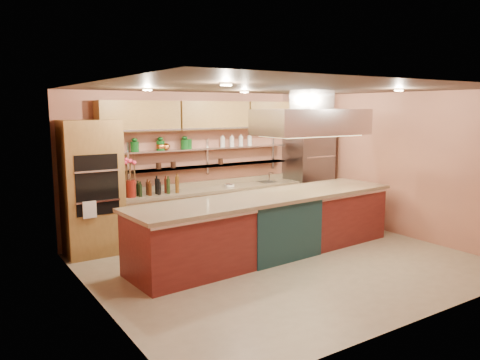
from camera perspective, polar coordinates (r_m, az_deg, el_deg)
floor at (r=7.76m, az=5.52°, el=-10.09°), size 6.00×5.00×0.02m
ceiling at (r=7.35m, az=5.85°, el=11.12°), size 6.00×5.00×0.02m
wall_back at (r=9.49m, az=-3.82°, el=2.13°), size 6.00×0.04×2.80m
wall_front at (r=5.73m, az=21.55°, el=-2.85°), size 6.00×0.04×2.80m
wall_left at (r=6.04m, az=-17.12°, el=-2.05°), size 0.04×5.00×2.80m
wall_right at (r=9.58m, az=19.82°, el=1.69°), size 0.04×5.00×2.80m
oven_stack at (r=8.30m, az=-17.60°, el=-0.96°), size 0.95×0.64×2.30m
refrigerator at (r=10.60m, az=8.32°, el=0.84°), size 0.95×0.72×2.10m
back_counter at (r=9.36m, az=-3.13°, el=-3.76°), size 3.84×0.64×0.93m
wall_shelf_lower at (r=9.36m, az=-3.69°, el=1.73°), size 3.60×0.26×0.03m
wall_shelf_upper at (r=9.32m, az=-3.71°, el=3.86°), size 3.60×0.26×0.03m
upper_cabinets at (r=9.27m, az=-3.33°, el=7.86°), size 4.60×0.36×0.55m
range_hood at (r=8.36m, az=8.68°, el=7.00°), size 2.00×1.00×0.45m
ceiling_downlights at (r=7.51m, az=4.87°, el=10.85°), size 4.00×2.80×0.02m
island at (r=8.04m, az=3.58°, el=-5.49°), size 5.01×1.40×1.03m
flower_vase at (r=8.48m, az=-13.15°, el=-1.03°), size 0.22×0.22×0.31m
oil_bottle_cluster at (r=8.67m, az=-9.95°, el=-0.85°), size 0.87×0.38×0.27m
kitchen_scale at (r=9.38m, az=-1.31°, el=-0.55°), size 0.16×0.12×0.09m
bar_faucet at (r=10.05m, az=3.56°, el=0.37°), size 0.04×0.04×0.20m
copper_kettle at (r=8.89m, az=-9.05°, el=4.05°), size 0.20×0.20×0.13m
green_canister at (r=9.08m, az=-6.37°, el=4.39°), size 0.20×0.20×0.19m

